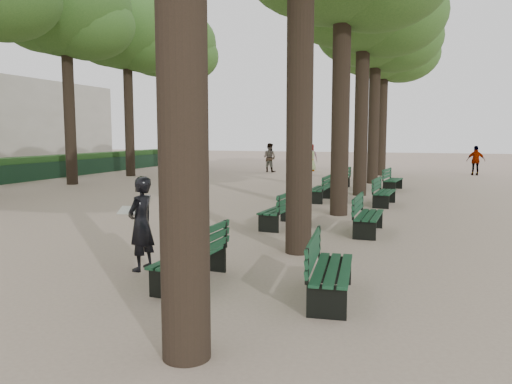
% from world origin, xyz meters
% --- Properties ---
extents(ground, '(120.00, 120.00, 0.00)m').
position_xyz_m(ground, '(0.00, 0.00, 0.00)').
color(ground, tan).
rests_on(ground, ground).
extents(tree_central_4, '(6.00, 6.00, 9.95)m').
position_xyz_m(tree_central_4, '(1.50, 18.00, 7.65)').
color(tree_central_4, '#33261C').
rests_on(tree_central_4, ground).
extents(tree_central_5, '(6.00, 6.00, 9.95)m').
position_xyz_m(tree_central_5, '(1.50, 23.00, 7.65)').
color(tree_central_5, '#33261C').
rests_on(tree_central_5, ground).
extents(tree_far_3, '(6.00, 6.00, 10.45)m').
position_xyz_m(tree_far_3, '(-12.00, 13.00, 8.14)').
color(tree_far_3, '#33261C').
rests_on(tree_far_3, ground).
extents(tree_far_4, '(6.00, 6.00, 10.45)m').
position_xyz_m(tree_far_4, '(-12.00, 18.00, 8.14)').
color(tree_far_4, '#33261C').
rests_on(tree_far_4, ground).
extents(tree_far_5, '(6.00, 6.00, 10.45)m').
position_xyz_m(tree_far_5, '(-12.00, 23.00, 8.14)').
color(tree_far_5, '#33261C').
rests_on(tree_far_5, ground).
extents(bench_left_0, '(0.63, 1.82, 0.92)m').
position_xyz_m(bench_left_0, '(0.37, 0.42, 0.27)').
color(bench_left_0, black).
rests_on(bench_left_0, ground).
extents(bench_left_1, '(0.71, 1.84, 0.92)m').
position_xyz_m(bench_left_1, '(0.37, 5.59, 0.27)').
color(bench_left_1, black).
rests_on(bench_left_1, ground).
extents(bench_left_2, '(0.58, 1.80, 0.92)m').
position_xyz_m(bench_left_2, '(0.37, 10.79, 0.27)').
color(bench_left_2, black).
rests_on(bench_left_2, ground).
extents(bench_left_3, '(0.77, 1.85, 0.92)m').
position_xyz_m(bench_left_3, '(0.37, 15.14, 0.27)').
color(bench_left_3, black).
rests_on(bench_left_3, ground).
extents(bench_right_0, '(0.75, 1.85, 0.92)m').
position_xyz_m(bench_right_0, '(2.63, 0.36, 0.27)').
color(bench_right_0, black).
rests_on(bench_right_0, ground).
extents(bench_right_1, '(0.59, 1.81, 0.92)m').
position_xyz_m(bench_right_1, '(2.63, 5.44, 0.27)').
color(bench_right_1, black).
rests_on(bench_right_1, ground).
extents(bench_right_2, '(0.70, 1.84, 0.92)m').
position_xyz_m(bench_right_2, '(2.63, 10.44, 0.27)').
color(bench_right_2, black).
rests_on(bench_right_2, ground).
extents(bench_right_3, '(0.79, 1.86, 0.92)m').
position_xyz_m(bench_right_3, '(2.63, 15.15, 0.27)').
color(bench_right_3, black).
rests_on(bench_right_3, ground).
extents(man_with_map, '(0.63, 0.69, 1.65)m').
position_xyz_m(man_with_map, '(-0.80, 0.88, 0.83)').
color(man_with_map, black).
rests_on(man_with_map, ground).
extents(pedestrian_a, '(0.94, 0.58, 1.81)m').
position_xyz_m(pedestrian_a, '(-5.34, 23.33, 0.90)').
color(pedestrian_a, '#262628').
rests_on(pedestrian_a, ground).
extents(pedestrian_d, '(0.93, 0.59, 1.77)m').
position_xyz_m(pedestrian_d, '(-3.06, 24.94, 0.89)').
color(pedestrian_d, '#262628').
rests_on(pedestrian_d, ground).
extents(pedestrian_e, '(0.63, 1.80, 1.91)m').
position_xyz_m(pedestrian_e, '(-10.88, 22.05, 0.95)').
color(pedestrian_e, '#262628').
rests_on(pedestrian_e, ground).
extents(pedestrian_c, '(1.02, 0.40, 1.71)m').
position_xyz_m(pedestrian_c, '(6.69, 24.73, 0.85)').
color(pedestrian_c, '#262628').
rests_on(pedestrian_c, ground).
extents(building_far, '(12.00, 16.00, 7.00)m').
position_xyz_m(building_far, '(-33.00, 30.00, 3.50)').
color(building_far, '#B7B2A3').
rests_on(building_far, ground).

